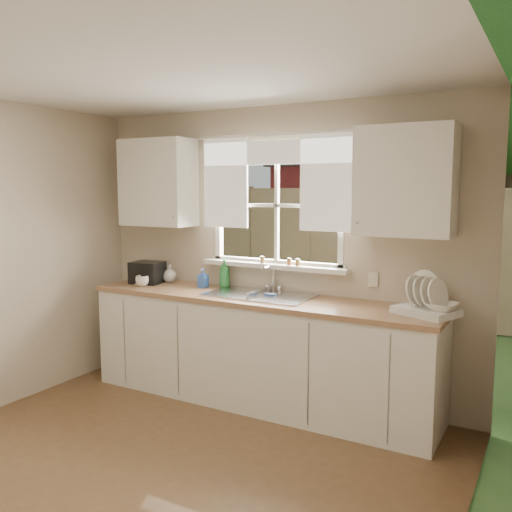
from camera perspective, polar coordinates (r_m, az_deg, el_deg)
The scene contains 21 objects.
ground at distance 3.55m, azimuth -14.42°, elevation -23.60°, with size 4.00×4.00×0.00m, color brown.
room_walls at distance 3.06m, azimuth -15.99°, elevation -3.74°, with size 3.62×4.02×2.50m.
ceiling at distance 3.13m, azimuth -15.93°, elevation 19.78°, with size 3.60×4.00×0.02m, color silver.
window at distance 4.70m, azimuth 2.10°, elevation 3.32°, with size 1.38×0.16×1.06m.
curtains at distance 4.65m, azimuth 1.83°, elevation 8.80°, with size 1.50×0.03×0.81m.
base_cabinets at distance 4.62m, azimuth 0.19°, elevation -10.05°, with size 3.00×0.62×0.87m, color white.
countertop at distance 4.50m, azimuth 0.19°, elevation -4.51°, with size 3.04×0.65×0.04m, color #9D724E.
upper_cabinet_left at distance 5.18m, azimuth -10.28°, elevation 7.59°, with size 0.70×0.33×0.80m, color white.
upper_cabinet_right at distance 4.12m, azimuth 15.46°, elevation 7.59°, with size 0.70×0.33×0.80m, color white.
wall_outlet at distance 4.40m, azimuth 12.22°, elevation -2.42°, with size 0.08×0.01×0.12m, color beige.
sill_jars at distance 4.63m, azimuth 2.84°, elevation -0.54°, with size 0.38×0.04×0.06m.
backyard at distance 10.83m, azimuth 21.49°, elevation 15.50°, with size 20.00×10.00×6.13m.
sink at distance 4.54m, azimuth 0.38°, elevation -5.08°, with size 0.88×0.52×0.40m.
dish_rack at distance 4.03m, azimuth 17.45°, elevation -4.82°, with size 0.48×0.43×0.30m.
bowl at distance 3.96m, azimuth 18.93°, elevation -5.03°, with size 0.22×0.22×0.05m, color white.
soap_bottle_a at distance 4.88m, azimuth -3.34°, elevation -1.80°, with size 0.10×0.10×0.26m, color #2A823B.
soap_bottle_b at distance 4.91m, azimuth -5.60°, elevation -2.31°, with size 0.08×0.08×0.17m, color blue.
soap_bottle_c at distance 5.22m, azimuth -9.09°, elevation -1.81°, with size 0.13×0.13×0.17m, color #C0B39E.
saucer at distance 5.17m, azimuth -11.72°, elevation -2.84°, with size 0.18×0.18×0.01m, color silver.
cup at distance 5.07m, azimuth -11.89°, elevation -2.57°, with size 0.12×0.12×0.10m, color white.
black_appliance at distance 5.21m, azimuth -11.36°, elevation -1.70°, with size 0.28×0.24×0.20m, color black.
Camera 1 is at (2.15, -2.17, 1.80)m, focal length 38.00 mm.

